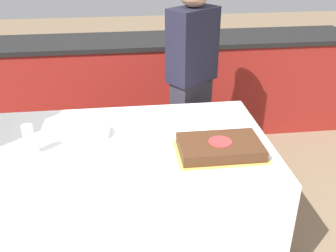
{
  "coord_description": "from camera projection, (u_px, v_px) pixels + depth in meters",
  "views": [
    {
      "loc": [
        0.02,
        -1.95,
        1.86
      ],
      "look_at": [
        0.27,
        0.0,
        0.84
      ],
      "focal_mm": 42.0,
      "sensor_mm": 36.0,
      "label": 1
    }
  ],
  "objects": [
    {
      "name": "ground_plane",
      "position": [
        128.0,
        242.0,
        2.57
      ],
      "size": [
        14.0,
        14.0,
        0.0
      ],
      "primitive_type": "plane",
      "color": "#7A664C"
    },
    {
      "name": "person_cutting_cake",
      "position": [
        191.0,
        82.0,
        2.89
      ],
      "size": [
        0.4,
        0.36,
        1.56
      ],
      "rotation": [
        0.0,
        0.0,
        -2.51
      ],
      "color": "#282833",
      "rests_on": "ground_plane"
    },
    {
      "name": "wine_glass",
      "position": [
        28.0,
        135.0,
        2.07
      ],
      "size": [
        0.06,
        0.06,
        0.18
      ],
      "color": "white",
      "rests_on": "dining_table"
    },
    {
      "name": "plate_stack",
      "position": [
        91.0,
        132.0,
        2.31
      ],
      "size": [
        0.23,
        0.23,
        0.04
      ],
      "color": "white",
      "rests_on": "dining_table"
    },
    {
      "name": "side_plate_near_cake",
      "position": [
        214.0,
        128.0,
        2.4
      ],
      "size": [
        0.18,
        0.18,
        0.0
      ],
      "color": "white",
      "rests_on": "dining_table"
    },
    {
      "name": "cake",
      "position": [
        220.0,
        147.0,
        2.13
      ],
      "size": [
        0.48,
        0.32,
        0.07
      ],
      "color": "gold",
      "rests_on": "dining_table"
    },
    {
      "name": "dining_table",
      "position": [
        125.0,
        197.0,
        2.4
      ],
      "size": [
        1.69,
        1.02,
        0.74
      ],
      "color": "silver",
      "rests_on": "ground_plane"
    },
    {
      "name": "back_counter",
      "position": [
        120.0,
        87.0,
        3.75
      ],
      "size": [
        4.4,
        0.58,
        0.92
      ],
      "color": "maroon",
      "rests_on": "ground_plane"
    }
  ]
}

